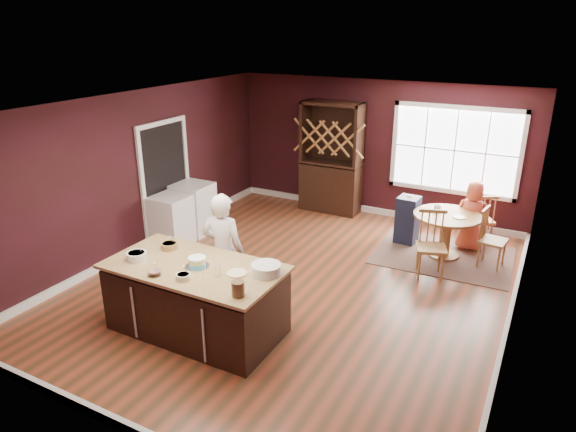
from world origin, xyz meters
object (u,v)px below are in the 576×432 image
at_px(high_chair, 407,219).
at_px(chair_north, 481,218).
at_px(seated_woman, 472,216).
at_px(chair_south, 431,245).
at_px(baker, 223,251).
at_px(toddler, 409,198).
at_px(dining_table, 446,227).
at_px(layer_cake, 197,262).
at_px(dryer, 194,208).
at_px(washer, 171,220).
at_px(kitchen_island, 196,300).
at_px(hutch, 331,158).
at_px(chair_east, 493,238).

bearing_deg(high_chair, chair_north, 30.01).
height_order(chair_north, seated_woman, seated_woman).
height_order(chair_south, chair_north, chair_south).
xyz_separation_m(baker, chair_north, (2.79, 3.92, -0.35)).
bearing_deg(toddler, dining_table, -25.02).
height_order(layer_cake, high_chair, layer_cake).
relative_size(layer_cake, dryer, 0.32).
bearing_deg(chair_south, toddler, 101.51).
bearing_deg(washer, baker, -32.62).
height_order(baker, seated_woman, baker).
xyz_separation_m(kitchen_island, layer_cake, (0.05, -0.00, 0.54)).
distance_m(baker, high_chair, 3.74).
height_order(chair_north, toddler, chair_north).
bearing_deg(dining_table, dryer, -165.73).
height_order(layer_cake, chair_north, layer_cake).
bearing_deg(toddler, hutch, 155.92).
distance_m(chair_east, washer, 5.42).
bearing_deg(baker, dryer, -53.38).
height_order(dining_table, chair_north, chair_north).
bearing_deg(dining_table, high_chair, 158.83).
relative_size(layer_cake, high_chair, 0.34).
height_order(kitchen_island, chair_east, chair_east).
distance_m(dining_table, high_chair, 0.79).
height_order(chair_east, washer, chair_east).
bearing_deg(hutch, kitchen_island, -86.40).
bearing_deg(toddler, kitchen_island, -110.71).
relative_size(dining_table, chair_east, 1.12).
distance_m(hutch, dryer, 2.98).
bearing_deg(chair_north, washer, -1.32).
distance_m(layer_cake, washer, 2.98).
height_order(baker, chair_north, baker).
bearing_deg(layer_cake, chair_south, 52.72).
distance_m(high_chair, hutch, 2.20).
bearing_deg(baker, hutch, -96.24).
bearing_deg(washer, chair_north, 28.48).
xyz_separation_m(dining_table, chair_south, (-0.04, -0.86, -0.01)).
height_order(kitchen_island, toddler, toddler).
bearing_deg(washer, dining_table, 21.81).
bearing_deg(dryer, seated_woman, 18.97).
relative_size(layer_cake, hutch, 0.13).
relative_size(chair_north, washer, 1.07).
bearing_deg(chair_east, high_chair, 85.28).
relative_size(seated_woman, dryer, 1.30).
xyz_separation_m(chair_south, high_chair, (-0.69, 1.14, -0.08)).
bearing_deg(layer_cake, hutch, 94.22).
relative_size(dining_table, high_chair, 1.24).
bearing_deg(chair_south, hutch, 122.71).
xyz_separation_m(high_chair, dryer, (-3.66, -1.40, 0.03)).
bearing_deg(high_chair, chair_south, -55.44).
xyz_separation_m(seated_woman, high_chair, (-1.05, -0.22, -0.17)).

